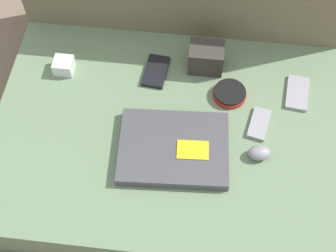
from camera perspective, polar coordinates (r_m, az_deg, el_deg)
ground_plane at (r=1.51m, az=0.00°, el=-3.13°), size 8.00×8.00×0.00m
couch_seat at (r=1.45m, az=0.00°, el=-1.83°), size 1.05×0.75×0.14m
laptop at (r=1.34m, az=0.71°, el=-2.72°), size 0.33×0.26×0.03m
computer_mouse at (r=1.35m, az=11.06°, el=-3.24°), size 0.07×0.05×0.04m
speaker_puck at (r=1.46m, az=7.52°, el=3.94°), size 0.10×0.10×0.02m
phone_silver at (r=1.51m, az=15.48°, el=3.90°), size 0.08×0.13×0.01m
phone_black at (r=1.50m, az=-1.48°, el=6.69°), size 0.08×0.13×0.01m
phone_small at (r=1.42m, az=11.04°, el=0.27°), size 0.07×0.12×0.01m
camera_pouch at (r=1.49m, az=4.66°, el=8.33°), size 0.11×0.08×0.09m
charger_brick at (r=1.53m, az=-12.59°, el=7.21°), size 0.06×0.06×0.05m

